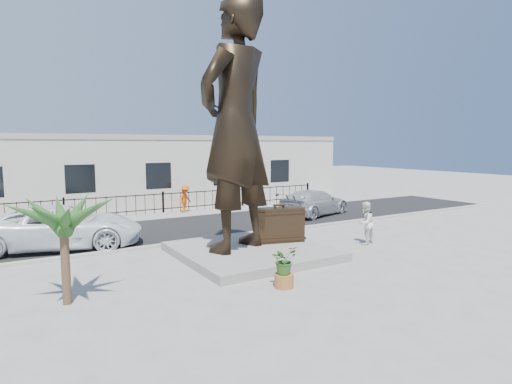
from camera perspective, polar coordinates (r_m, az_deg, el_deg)
ground at (r=15.17m, az=3.98°, el=-9.39°), size 100.00×100.00×0.00m
street at (r=22.02m, az=-8.16°, el=-4.46°), size 40.00×7.00×0.01m
curb at (r=18.90m, az=-3.96°, el=-6.04°), size 40.00×0.25×0.12m
far_sidewalk at (r=25.69m, az=-11.67°, el=-2.96°), size 40.00×2.50×0.02m
plinth at (r=16.09m, az=-0.60°, el=-7.91°), size 5.20×5.20×0.30m
fence at (r=26.35m, az=-12.29°, el=-1.44°), size 22.00×0.10×1.20m
building at (r=30.18m, az=-14.96°, el=2.52°), size 28.00×7.00×4.40m
statue at (r=15.37m, az=-2.76°, el=8.85°), size 3.85×3.24×8.97m
suitcase at (r=16.82m, az=3.10°, el=-4.39°), size 2.02×1.10×1.36m
tourist at (r=18.27m, az=14.35°, el=-4.02°), size 1.02×0.90×1.77m
car_white at (r=18.66m, az=-24.43°, el=-4.26°), size 6.66×4.41×1.70m
car_silver at (r=25.09m, az=7.75°, el=-1.39°), size 5.50×3.53×1.48m
worker at (r=26.15m, az=-9.43°, el=-0.93°), size 1.21×1.09×1.62m
palm_tree at (r=12.46m, az=-23.83°, el=-13.49°), size 1.80×1.80×3.20m
planter at (r=12.63m, az=3.75°, el=-11.71°), size 0.56×0.56×0.40m
shrub at (r=12.46m, az=3.77°, el=-9.03°), size 0.85×0.77×0.83m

